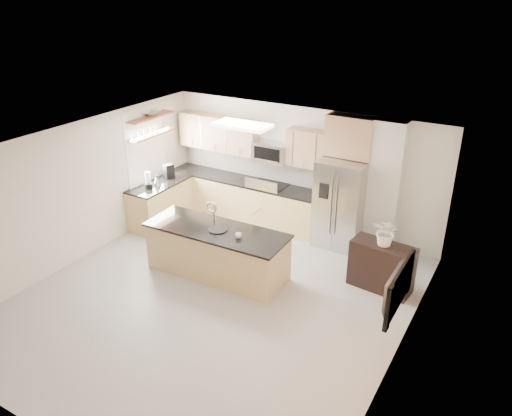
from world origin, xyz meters
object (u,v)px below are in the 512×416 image
Objects in this scene: microwave at (271,152)px; refrigerator at (341,204)px; cup at (238,236)px; television at (391,286)px; blender at (148,181)px; kettle at (157,181)px; range at (268,205)px; platter at (218,230)px; coffee_maker at (169,172)px; bowl at (151,113)px; credenza at (382,266)px; island at (217,251)px; flower_vase at (388,226)px.

microwave is 0.43× the size of refrigerator.
cup is 2.97m from television.
kettle is (0.05, 0.20, -0.05)m from blender.
range is at bearing 178.40° from refrigerator.
coffee_maker reaches higher than platter.
blender is (-2.30, 0.82, 0.17)m from platter.
coffee_maker is at bearing -170.00° from refrigerator.
blender is at bearing -68.85° from bowl.
credenza is 2.95× the size of blender.
credenza is 5.50m from bowl.
platter is 2.47m from kettle.
microwave is at bearing 93.01° from island.
microwave is 6.91× the size of cup.
cup is at bearing -147.26° from credenza.
flower_vase is at bearing 17.54° from television.
bowl is at bearing -176.57° from credenza.
coffee_maker is at bearing 56.46° from bowl.
television is (3.51, -3.24, -0.28)m from microwave.
microwave reaches higher than island.
range reaches higher than platter.
blender reaches higher than range.
platter is 2.45m from blender.
microwave is 2.45× the size of coffee_maker.
television is (5.58, -1.73, 0.27)m from blender.
credenza is 4.94m from kettle.
flower_vase reaches higher than island.
credenza is at bearing 2.54° from blender.
television is (3.51, -3.12, 0.88)m from range.
flower_vase reaches higher than credenza.
island reaches higher than range.
bowl reaches higher than credenza.
platter is 0.94× the size of blender.
cup is at bearing -73.12° from range.
bowl is (-0.23, 0.25, 1.36)m from kettle.
cup is (0.69, -2.40, -0.69)m from microwave.
microwave is 3.21m from flower_vase.
cup is 0.10× the size of television.
refrigerator is at bearing 10.00° from coffee_maker.
television is (5.54, -1.93, 0.33)m from kettle.
cup is 2.91m from blender.
blender is 0.90× the size of bowl.
television reaches higher than platter.
island is 2.79m from coffee_maker.
refrigerator is 2.60m from platter.
refrigerator is 16.19× the size of cup.
bowl reaches higher than blender.
coffee_maker reaches higher than cup.
refrigerator is 4.28m from bowl.
range is 1.71m from refrigerator.
refrigerator is 1.67× the size of credenza.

